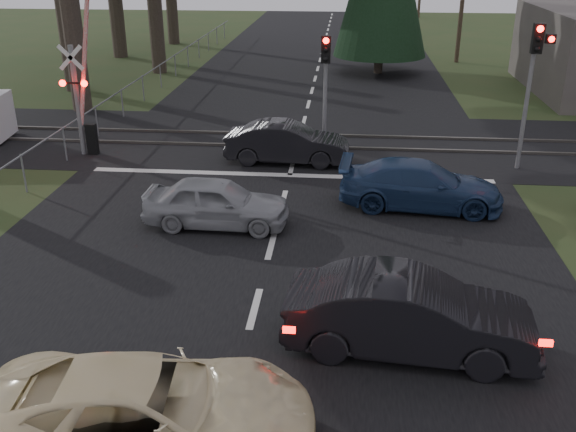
# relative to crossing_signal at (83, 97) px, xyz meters

# --- Properties ---
(ground) EXTENTS (120.00, 120.00, 0.00)m
(ground) POSITION_rel_crossing_signal_xyz_m (7.27, -9.79, -2.06)
(ground) COLOR #293D1B
(ground) RESTS_ON ground
(road) EXTENTS (14.00, 100.00, 0.01)m
(road) POSITION_rel_crossing_signal_xyz_m (7.27, 0.21, -2.05)
(road) COLOR black
(road) RESTS_ON ground
(rail_corridor) EXTENTS (120.00, 8.00, 0.01)m
(rail_corridor) POSITION_rel_crossing_signal_xyz_m (7.27, 2.21, -2.05)
(rail_corridor) COLOR black
(rail_corridor) RESTS_ON ground
(stop_line) EXTENTS (13.00, 0.35, 0.00)m
(stop_line) POSITION_rel_crossing_signal_xyz_m (7.27, -1.59, -2.05)
(stop_line) COLOR silver
(stop_line) RESTS_ON ground
(rail_near) EXTENTS (120.00, 0.12, 0.10)m
(rail_near) POSITION_rel_crossing_signal_xyz_m (7.27, 1.41, -2.01)
(rail_near) COLOR #59544C
(rail_near) RESTS_ON ground
(rail_far) EXTENTS (120.00, 0.12, 0.10)m
(rail_far) POSITION_rel_crossing_signal_xyz_m (7.27, 3.01, -2.01)
(rail_far) COLOR #59544C
(rail_far) RESTS_ON ground
(crossing_signal) EXTENTS (1.62, 0.38, 6.96)m
(crossing_signal) POSITION_rel_crossing_signal_xyz_m (0.00, 0.00, 0.00)
(crossing_signal) COLOR slate
(crossing_signal) RESTS_ON ground
(traffic_signal_right) EXTENTS (0.68, 0.48, 4.70)m
(traffic_signal_right) POSITION_rel_crossing_signal_xyz_m (14.82, -0.31, 1.26)
(traffic_signal_right) COLOR slate
(traffic_signal_right) RESTS_ON ground
(traffic_signal_center) EXTENTS (0.32, 0.48, 4.10)m
(traffic_signal_center) POSITION_rel_crossing_signal_xyz_m (8.27, 0.89, 0.75)
(traffic_signal_center) COLOR slate
(traffic_signal_center) RESTS_ON ground
(fence_left) EXTENTS (0.10, 36.00, 1.20)m
(fence_left) POSITION_rel_crossing_signal_xyz_m (-0.53, 12.71, -2.06)
(fence_left) COLOR slate
(fence_left) RESTS_ON ground
(cream_coupe) EXTENTS (5.12, 2.69, 1.37)m
(cream_coupe) POSITION_rel_crossing_signal_xyz_m (6.27, -13.86, -1.37)
(cream_coupe) COLOR beige
(cream_coupe) RESTS_ON ground
(dark_hatchback) EXTENTS (4.68, 1.99, 1.50)m
(dark_hatchback) POSITION_rel_crossing_signal_xyz_m (10.30, -10.95, -1.31)
(dark_hatchback) COLOR black
(dark_hatchback) RESTS_ON ground
(silver_car) EXTENTS (3.87, 1.65, 1.31)m
(silver_car) POSITION_rel_crossing_signal_xyz_m (5.70, -5.68, -1.40)
(silver_car) COLOR gray
(silver_car) RESTS_ON ground
(blue_sedan) EXTENTS (4.69, 2.20, 1.32)m
(blue_sedan) POSITION_rel_crossing_signal_xyz_m (11.19, -3.89, -1.40)
(blue_sedan) COLOR navy
(blue_sedan) RESTS_ON ground
(dark_car_far) EXTENTS (4.20, 1.59, 1.37)m
(dark_car_far) POSITION_rel_crossing_signal_xyz_m (7.07, -0.25, -1.37)
(dark_car_far) COLOR black
(dark_car_far) RESTS_ON ground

